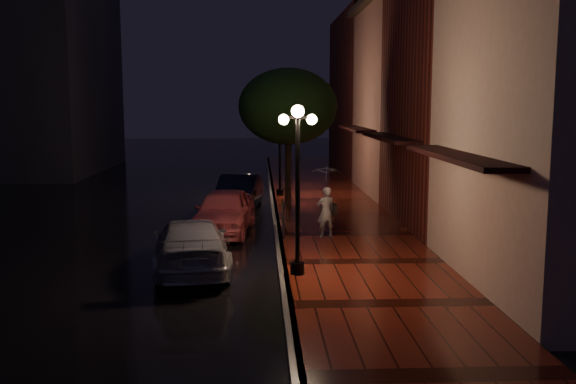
% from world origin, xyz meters
% --- Properties ---
extents(ground, '(120.00, 120.00, 0.00)m').
position_xyz_m(ground, '(0.00, 0.00, 0.00)').
color(ground, black).
rests_on(ground, ground).
extents(sidewalk, '(4.50, 60.00, 0.15)m').
position_xyz_m(sidewalk, '(2.25, 0.00, 0.07)').
color(sidewalk, '#4C170D').
rests_on(sidewalk, ground).
extents(curb, '(0.25, 60.00, 0.15)m').
position_xyz_m(curb, '(0.00, 0.00, 0.07)').
color(curb, '#595451').
rests_on(curb, ground).
extents(storefront_mid, '(5.00, 8.00, 11.00)m').
position_xyz_m(storefront_mid, '(7.00, 2.00, 5.50)').
color(storefront_mid, '#511914').
rests_on(storefront_mid, ground).
extents(storefront_far, '(5.00, 8.00, 9.00)m').
position_xyz_m(storefront_far, '(7.00, 10.00, 4.50)').
color(storefront_far, '#8C5951').
rests_on(storefront_far, ground).
extents(storefront_extra, '(5.00, 12.00, 10.00)m').
position_xyz_m(storefront_extra, '(7.00, 20.00, 5.00)').
color(storefront_extra, '#511914').
rests_on(storefront_extra, ground).
extents(streetlamp_near, '(0.96, 0.36, 4.31)m').
position_xyz_m(streetlamp_near, '(0.35, -5.00, 2.60)').
color(streetlamp_near, black).
rests_on(streetlamp_near, sidewalk).
extents(streetlamp_far, '(0.96, 0.36, 4.31)m').
position_xyz_m(streetlamp_far, '(0.35, 9.00, 2.60)').
color(streetlamp_far, black).
rests_on(streetlamp_far, sidewalk).
extents(street_tree, '(4.16, 4.16, 5.80)m').
position_xyz_m(street_tree, '(0.61, 5.99, 4.24)').
color(street_tree, black).
rests_on(street_tree, sidewalk).
extents(pink_car, '(2.32, 4.72, 1.55)m').
position_xyz_m(pink_car, '(-1.85, 1.00, 0.77)').
color(pink_car, '#E25D65').
rests_on(pink_car, ground).
extents(navy_car, '(2.13, 4.70, 1.49)m').
position_xyz_m(navy_car, '(-1.49, 5.84, 0.75)').
color(navy_car, black).
rests_on(navy_car, ground).
extents(silver_car, '(2.60, 5.09, 1.42)m').
position_xyz_m(silver_car, '(-2.47, -4.01, 0.71)').
color(silver_car, '#9B9AA1').
rests_on(silver_car, ground).
extents(woman_with_umbrella, '(0.96, 0.98, 2.31)m').
position_xyz_m(woman_with_umbrella, '(1.55, -0.48, 1.68)').
color(woman_with_umbrella, white).
rests_on(woman_with_umbrella, sidewalk).
extents(parking_meter, '(0.13, 0.10, 1.23)m').
position_xyz_m(parking_meter, '(0.15, -0.84, 0.90)').
color(parking_meter, black).
rests_on(parking_meter, sidewalk).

